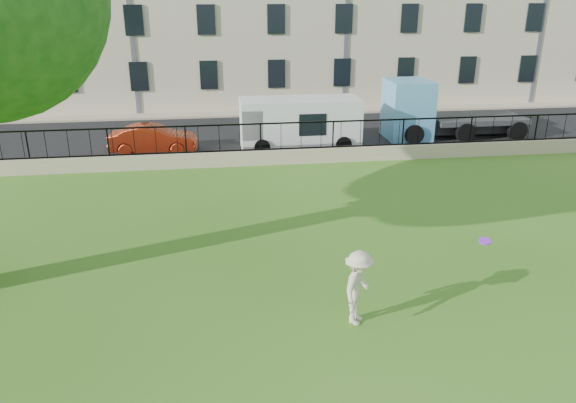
{
  "coord_description": "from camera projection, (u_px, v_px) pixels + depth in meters",
  "views": [
    {
      "loc": [
        -2.0,
        -10.12,
        6.77
      ],
      "look_at": [
        -0.08,
        3.5,
        1.55
      ],
      "focal_mm": 35.0,
      "sensor_mm": 36.0,
      "label": 1
    }
  ],
  "objects": [
    {
      "name": "retaining_wall",
      "position": [
        261.0,
        157.0,
        23.03
      ],
      "size": [
        50.0,
        0.4,
        0.6
      ],
      "primitive_type": "cube",
      "color": "tan",
      "rests_on": "ground"
    },
    {
      "name": "red_sedan",
      "position": [
        153.0,
        139.0,
        24.55
      ],
      "size": [
        3.81,
        1.51,
        1.24
      ],
      "primitive_type": "imported",
      "rotation": [
        0.0,
        0.0,
        1.52
      ],
      "color": "#A02A13",
      "rests_on": "street"
    },
    {
      "name": "blue_truck",
      "position": [
        454.0,
        108.0,
        27.06
      ],
      "size": [
        6.64,
        2.39,
        2.78
      ],
      "primitive_type": "cube",
      "rotation": [
        0.0,
        0.0,
        -0.01
      ],
      "color": "#61ADE5",
      "rests_on": "street"
    },
    {
      "name": "sidewalk",
      "position": [
        245.0,
        114.0,
        32.28
      ],
      "size": [
        60.0,
        1.4,
        0.12
      ],
      "primitive_type": "cube",
      "color": "tan",
      "rests_on": "ground"
    },
    {
      "name": "frisbee",
      "position": [
        485.0,
        241.0,
        12.62
      ],
      "size": [
        0.36,
        0.35,
        0.12
      ],
      "primitive_type": "cylinder",
      "rotation": [
        0.21,
        -0.14,
        0.39
      ],
      "color": "#8E27E1"
    },
    {
      "name": "ground",
      "position": [
        314.0,
        326.0,
        12.03
      ],
      "size": [
        120.0,
        120.0,
        0.0
      ],
      "primitive_type": "plane",
      "color": "#366C19",
      "rests_on": "ground"
    },
    {
      "name": "iron_railing",
      "position": [
        261.0,
        137.0,
        22.73
      ],
      "size": [
        50.0,
        0.05,
        1.13
      ],
      "color": "black",
      "rests_on": "retaining_wall"
    },
    {
      "name": "man",
      "position": [
        358.0,
        288.0,
        11.89
      ],
      "size": [
        1.11,
        1.25,
        1.68
      ],
      "primitive_type": "imported",
      "rotation": [
        0.0,
        0.0,
        1.0
      ],
      "color": "beige",
      "rests_on": "ground"
    },
    {
      "name": "white_van",
      "position": [
        300.0,
        123.0,
        25.22
      ],
      "size": [
        5.32,
        2.1,
        2.23
      ],
      "primitive_type": "cube",
      "rotation": [
        0.0,
        0.0,
        -0.01
      ],
      "color": "silver",
      "rests_on": "street"
    },
    {
      "name": "street",
      "position": [
        252.0,
        136.0,
        27.49
      ],
      "size": [
        60.0,
        9.0,
        0.01
      ],
      "primitive_type": "cube",
      "color": "black",
      "rests_on": "ground"
    }
  ]
}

